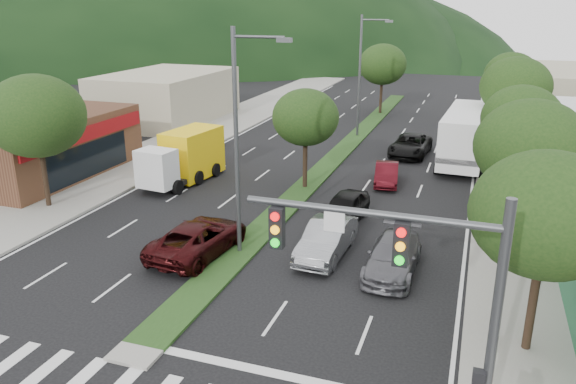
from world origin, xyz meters
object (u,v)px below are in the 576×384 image
at_px(tree_med_far, 383,64).
at_px(tree_r_e, 511,75).
at_px(tree_r_a, 546,215).
at_px(tree_r_c, 521,119).
at_px(streetlight_mid, 362,71).
at_px(streetlight_near, 241,134).
at_px(car_queue_a, 345,208).
at_px(tree_r_d, 516,87).
at_px(suv_maroon, 199,238).
at_px(tree_r_b, 531,147).
at_px(car_queue_d, 410,145).
at_px(tree_med_near, 306,117).
at_px(tree_l_a, 36,116).
at_px(box_truck, 186,158).
at_px(traffic_signal, 426,288).
at_px(sedan_silver, 327,239).
at_px(car_queue_c, 387,174).
at_px(car_queue_b, 393,256).
at_px(motorhome, 466,135).

bearing_deg(tree_med_far, tree_r_e, -18.43).
distance_m(tree_r_a, tree_med_far, 41.76).
height_order(tree_r_c, streetlight_mid, streetlight_mid).
xyz_separation_m(streetlight_near, car_queue_a, (3.42, 5.36, -4.82)).
relative_size(tree_r_d, suv_maroon, 1.27).
bearing_deg(tree_r_b, car_queue_d, 113.16).
bearing_deg(tree_r_e, tree_med_near, -118.61).
xyz_separation_m(tree_l_a, box_truck, (4.85, 6.96, -3.67)).
distance_m(streetlight_mid, box_truck, 18.31).
height_order(traffic_signal, tree_r_a, traffic_signal).
relative_size(traffic_signal, tree_r_b, 1.01).
bearing_deg(streetlight_mid, tree_r_e, 30.69).
xyz_separation_m(tree_r_c, streetlight_near, (-11.79, -12.00, 0.84)).
bearing_deg(tree_r_d, tree_r_e, 90.00).
distance_m(tree_r_e, tree_med_far, 12.65).
bearing_deg(tree_r_c, sedan_silver, -126.58).
distance_m(traffic_signal, tree_med_near, 21.53).
height_order(tree_med_near, box_truck, tree_med_near).
bearing_deg(car_queue_d, tree_r_a, -70.24).
bearing_deg(car_queue_c, box_truck, -171.73).
xyz_separation_m(tree_med_near, tree_med_far, (0.00, 26.00, 0.58)).
distance_m(tree_med_near, suv_maroon, 11.44).
xyz_separation_m(suv_maroon, car_queue_b, (8.63, 1.07, -0.06)).
relative_size(tree_r_c, sedan_silver, 1.34).
height_order(tree_r_d, car_queue_d, tree_r_d).
distance_m(suv_maroon, car_queue_b, 8.70).
distance_m(streetlight_near, box_truck, 12.59).
height_order(streetlight_mid, car_queue_c, streetlight_mid).
distance_m(tree_med_near, motorhome, 13.13).
bearing_deg(car_queue_a, tree_r_e, 77.43).
bearing_deg(motorhome, streetlight_near, -111.58).
xyz_separation_m(suv_maroon, motorhome, (10.70, 19.96, 1.22)).
xyz_separation_m(streetlight_near, sedan_silver, (3.64, 1.01, -4.79)).
distance_m(traffic_signal, tree_r_d, 31.68).
bearing_deg(tree_r_d, traffic_signal, -95.38).
bearing_deg(tree_r_b, suv_maroon, -161.00).
bearing_deg(streetlight_near, tree_r_d, 61.80).
distance_m(car_queue_c, motorhome, 8.15).
distance_m(tree_r_a, tree_l_a, 25.23).
distance_m(box_truck, motorhome, 19.57).
xyz_separation_m(traffic_signal, tree_r_d, (2.97, 31.54, 0.54)).
bearing_deg(tree_l_a, tree_r_b, 4.67).
bearing_deg(traffic_signal, tree_r_c, 82.15).
distance_m(tree_r_a, car_queue_a, 13.20).
xyz_separation_m(tree_r_c, tree_r_d, (0.00, 10.00, 0.43)).
xyz_separation_m(tree_r_c, motorhome, (-3.00, 7.24, -2.74)).
relative_size(tree_med_near, motorhome, 0.61).
distance_m(traffic_signal, sedan_silver, 12.37).
distance_m(tree_r_d, tree_r_e, 10.00).
height_order(tree_med_near, motorhome, tree_med_near).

